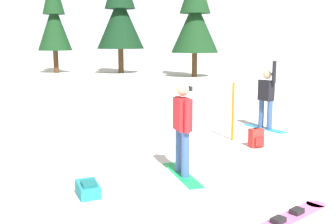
{
  "coord_description": "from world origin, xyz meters",
  "views": [
    {
      "loc": [
        -0.32,
        -5.31,
        2.48
      ],
      "look_at": [
        0.18,
        3.23,
        1.0
      ],
      "focal_mm": 44.51,
      "sensor_mm": 36.0,
      "label": 1
    }
  ],
  "objects_px": {
    "loose_snowboard_near_right": "(288,218)",
    "trail_marker_pole": "(233,112)",
    "snowboarder_midground": "(182,127)",
    "backpack_red": "(256,138)",
    "pine_tree_short": "(195,16)",
    "pine_tree_tall": "(120,11)",
    "snowboarder_background": "(266,97)",
    "pine_tree_twin": "(54,17)",
    "backpack_teal": "(88,189)"
  },
  "relations": [
    {
      "from": "loose_snowboard_near_right",
      "to": "pine_tree_tall",
      "type": "relative_size",
      "value": 0.19
    },
    {
      "from": "pine_tree_tall",
      "to": "backpack_teal",
      "type": "bearing_deg",
      "value": -88.17
    },
    {
      "from": "pine_tree_twin",
      "to": "backpack_teal",
      "type": "bearing_deg",
      "value": -77.45
    },
    {
      "from": "pine_tree_tall",
      "to": "pine_tree_twin",
      "type": "distance_m",
      "value": 5.03
    },
    {
      "from": "backpack_red",
      "to": "trail_marker_pole",
      "type": "relative_size",
      "value": 0.32
    },
    {
      "from": "snowboarder_midground",
      "to": "pine_tree_short",
      "type": "xyz_separation_m",
      "value": [
        2.76,
        20.91,
        3.14
      ]
    },
    {
      "from": "backpack_red",
      "to": "pine_tree_short",
      "type": "height_order",
      "value": "pine_tree_short"
    },
    {
      "from": "pine_tree_twin",
      "to": "snowboarder_background",
      "type": "bearing_deg",
      "value": -64.33
    },
    {
      "from": "snowboarder_background",
      "to": "pine_tree_tall",
      "type": "height_order",
      "value": "pine_tree_tall"
    },
    {
      "from": "snowboarder_background",
      "to": "trail_marker_pole",
      "type": "bearing_deg",
      "value": -133.34
    },
    {
      "from": "trail_marker_pole",
      "to": "pine_tree_short",
      "type": "distance_m",
      "value": 18.57
    },
    {
      "from": "snowboarder_midground",
      "to": "backpack_red",
      "type": "bearing_deg",
      "value": 45.43
    },
    {
      "from": "backpack_teal",
      "to": "pine_tree_tall",
      "type": "xyz_separation_m",
      "value": [
        -0.81,
        25.31,
        4.42
      ]
    },
    {
      "from": "loose_snowboard_near_right",
      "to": "backpack_teal",
      "type": "bearing_deg",
      "value": 160.76
    },
    {
      "from": "backpack_red",
      "to": "backpack_teal",
      "type": "relative_size",
      "value": 0.85
    },
    {
      "from": "loose_snowboard_near_right",
      "to": "pine_tree_tall",
      "type": "xyz_separation_m",
      "value": [
        -3.71,
        26.32,
        4.54
      ]
    },
    {
      "from": "pine_tree_short",
      "to": "pine_tree_twin",
      "type": "bearing_deg",
      "value": 158.12
    },
    {
      "from": "snowboarder_background",
      "to": "loose_snowboard_near_right",
      "type": "bearing_deg",
      "value": -103.36
    },
    {
      "from": "trail_marker_pole",
      "to": "pine_tree_tall",
      "type": "height_order",
      "value": "pine_tree_tall"
    },
    {
      "from": "backpack_teal",
      "to": "loose_snowboard_near_right",
      "type": "bearing_deg",
      "value": -19.24
    },
    {
      "from": "trail_marker_pole",
      "to": "pine_tree_twin",
      "type": "height_order",
      "value": "pine_tree_twin"
    },
    {
      "from": "loose_snowboard_near_right",
      "to": "pine_tree_short",
      "type": "bearing_deg",
      "value": 86.37
    },
    {
      "from": "snowboarder_background",
      "to": "pine_tree_twin",
      "type": "bearing_deg",
      "value": 115.67
    },
    {
      "from": "snowboarder_background",
      "to": "pine_tree_tall",
      "type": "xyz_separation_m",
      "value": [
        -5.13,
        20.35,
        3.66
      ]
    },
    {
      "from": "snowboarder_background",
      "to": "pine_tree_twin",
      "type": "xyz_separation_m",
      "value": [
        -10.1,
        21.02,
        3.28
      ]
    },
    {
      "from": "pine_tree_tall",
      "to": "pine_tree_short",
      "type": "xyz_separation_m",
      "value": [
        5.17,
        -3.41,
        -0.51
      ]
    },
    {
      "from": "loose_snowboard_near_right",
      "to": "pine_tree_twin",
      "type": "xyz_separation_m",
      "value": [
        -8.69,
        26.99,
        4.17
      ]
    },
    {
      "from": "backpack_red",
      "to": "pine_tree_twin",
      "type": "height_order",
      "value": "pine_tree_twin"
    },
    {
      "from": "snowboarder_midground",
      "to": "loose_snowboard_near_right",
      "type": "bearing_deg",
      "value": -57.09
    },
    {
      "from": "snowboarder_background",
      "to": "pine_tree_short",
      "type": "distance_m",
      "value": 17.24
    },
    {
      "from": "backpack_red",
      "to": "backpack_teal",
      "type": "height_order",
      "value": "backpack_red"
    },
    {
      "from": "snowboarder_background",
      "to": "backpack_teal",
      "type": "bearing_deg",
      "value": -131.1
    },
    {
      "from": "snowboarder_background",
      "to": "pine_tree_twin",
      "type": "relative_size",
      "value": 0.25
    },
    {
      "from": "backpack_teal",
      "to": "trail_marker_pole",
      "type": "bearing_deg",
      "value": 49.72
    },
    {
      "from": "snowboarder_background",
      "to": "backpack_teal",
      "type": "distance_m",
      "value": 6.62
    },
    {
      "from": "loose_snowboard_near_right",
      "to": "backpack_red",
      "type": "distance_m",
      "value": 4.01
    },
    {
      "from": "trail_marker_pole",
      "to": "pine_tree_short",
      "type": "bearing_deg",
      "value": 86.08
    },
    {
      "from": "backpack_teal",
      "to": "trail_marker_pole",
      "type": "xyz_separation_m",
      "value": [
        3.11,
        3.67,
        0.59
      ]
    },
    {
      "from": "loose_snowboard_near_right",
      "to": "pine_tree_tall",
      "type": "height_order",
      "value": "pine_tree_tall"
    },
    {
      "from": "trail_marker_pole",
      "to": "backpack_red",
      "type": "bearing_deg",
      "value": -60.39
    },
    {
      "from": "snowboarder_background",
      "to": "pine_tree_twin",
      "type": "height_order",
      "value": "pine_tree_twin"
    },
    {
      "from": "snowboarder_background",
      "to": "loose_snowboard_near_right",
      "type": "distance_m",
      "value": 6.2
    },
    {
      "from": "backpack_red",
      "to": "backpack_teal",
      "type": "xyz_separation_m",
      "value": [
        -3.52,
        -2.95,
        -0.07
      ]
    },
    {
      "from": "snowboarder_background",
      "to": "pine_tree_tall",
      "type": "distance_m",
      "value": 21.31
    },
    {
      "from": "snowboarder_background",
      "to": "loose_snowboard_near_right",
      "type": "xyz_separation_m",
      "value": [
        -1.42,
        -5.97,
        -0.88
      ]
    },
    {
      "from": "loose_snowboard_near_right",
      "to": "trail_marker_pole",
      "type": "height_order",
      "value": "trail_marker_pole"
    },
    {
      "from": "snowboarder_background",
      "to": "backpack_red",
      "type": "relative_size",
      "value": 4.08
    },
    {
      "from": "snowboarder_midground",
      "to": "snowboarder_background",
      "type": "distance_m",
      "value": 4.8
    },
    {
      "from": "loose_snowboard_near_right",
      "to": "trail_marker_pole",
      "type": "distance_m",
      "value": 4.74
    },
    {
      "from": "snowboarder_midground",
      "to": "pine_tree_short",
      "type": "relative_size",
      "value": 0.23
    }
  ]
}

